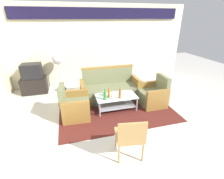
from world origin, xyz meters
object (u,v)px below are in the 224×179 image
Objects in this scene: armchair_right at (153,95)px; television at (32,71)px; coffee_table at (116,100)px; tv_stand at (35,85)px; wicker_chair at (130,135)px; bottle_brown at (120,94)px; pedestal_fan at (58,61)px; armchair_left at (75,106)px; bottle_clear at (113,96)px; cup at (104,94)px; bottle_orange at (109,93)px; couch at (110,89)px; bottle_green at (105,95)px.

television is at bearing 62.59° from armchair_right.
television reaches higher than coffee_table.
armchair_right is 1.06× the size of tv_stand.
wicker_chair is (2.07, -3.49, -0.27)m from television.
armchair_right is 2.82× the size of bottle_brown.
pedestal_fan is 3.77m from wicker_chair.
wicker_chair is (0.86, -1.63, 0.21)m from armchair_left.
bottle_clear is 2.38× the size of cup.
bottle_orange reaches higher than bottle_clear.
television is 4.06m from wicker_chair.
cup is at bearing 62.06° from couch.
couch is 0.76m from bottle_orange.
bottle_brown is 0.36× the size of wicker_chair.
coffee_table is 3.65× the size of bottle_brown.
bottle_green reaches higher than cup.
wicker_chair is at bearing -101.32° from bottle_brown.
pedestal_fan is at bearing 127.54° from bottle_brown.
cup is 0.12× the size of wicker_chair.
bottle_orange is (-1.32, 0.00, 0.22)m from armchair_right.
tv_stand is at bearing 129.87° from wicker_chair.
cup is 2.16m from pedestal_fan.
bottle_green is 0.38× the size of tv_stand.
bottle_brown is 1.57m from wicker_chair.
armchair_right is at bearing 153.58° from television.
bottle_green is (-0.35, -0.82, 0.21)m from couch.
coffee_table is 0.32m from bottle_orange.
tv_stand is at bearing 90.00° from television.
couch is 1.36m from armchair_left.
bottle_green is at bearing 90.03° from armchair_left.
bottle_clear is 2.45m from pedestal_fan.
armchair_left is 2.07m from pedestal_fan.
pedestal_fan is at bearing -164.77° from armchair_left.
couch is at bearing 92.77° from bottle_brown.
tv_stand is at bearing 136.06° from bottle_green.
cup is (-0.30, 0.11, 0.19)m from coffee_table.
bottle_brown is at bearing 141.95° from television.
armchair_left reaches higher than coffee_table.
television is 0.73× the size of wicker_chair.
couch is 1.42× the size of pedestal_fan.
armchair_left is 0.67× the size of pedestal_fan.
tv_stand reaches higher than cup.
coffee_table is 2.97m from television.
armchair_left is at bearing 124.25° from television.
pedestal_fan is (-1.34, 1.98, 0.51)m from bottle_clear.
television is (-2.18, 1.93, 0.26)m from bottle_clear.
armchair_right reaches higher than coffee_table.
cup is (-0.35, 0.27, -0.06)m from bottle_brown.
coffee_table is 1.31× the size of wicker_chair.
bottle_green is at bearing -98.77° from cup.
bottle_clear is 2.93m from tv_stand.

